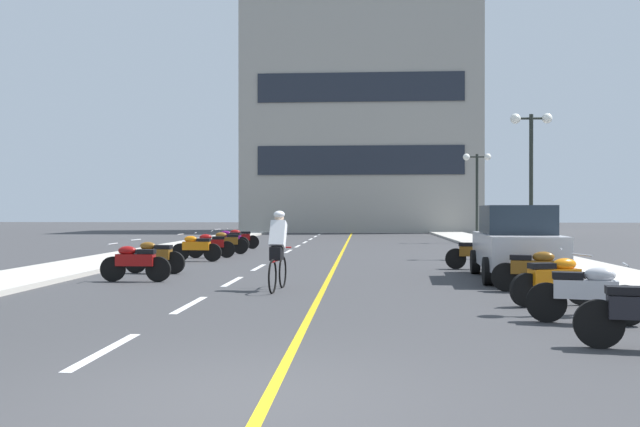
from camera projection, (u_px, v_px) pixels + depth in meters
ground_plane at (335, 253)px, 26.99m from camera, size 140.00×140.00×0.00m
curb_left at (178, 247)px, 30.44m from camera, size 2.40×72.00×0.12m
curb_right at (503, 248)px, 29.52m from camera, size 2.40×72.00×0.12m
lane_dash_0 at (105, 351)px, 8.16m from camera, size 0.14×2.20×0.01m
lane_dash_1 at (190, 305)px, 12.15m from camera, size 0.14×2.20×0.01m
lane_dash_2 at (233, 281)px, 16.14m from camera, size 0.14×2.20×0.01m
lane_dash_3 at (259, 267)px, 20.13m from camera, size 0.14×2.20×0.01m
lane_dash_4 at (276, 258)px, 24.13m from camera, size 0.14×2.20×0.01m
lane_dash_5 at (288, 251)px, 28.12m from camera, size 0.14×2.20×0.01m
lane_dash_6 at (298, 246)px, 32.11m from camera, size 0.14×2.20×0.01m
lane_dash_7 at (305, 242)px, 36.10m from camera, size 0.14×2.20×0.01m
lane_dash_8 at (311, 239)px, 40.09m from camera, size 0.14×2.20×0.01m
lane_dash_9 at (315, 237)px, 44.08m from camera, size 0.14×2.20×0.01m
lane_dash_10 at (319, 234)px, 48.08m from camera, size 0.14×2.20×0.01m
lane_dash_11 at (323, 233)px, 52.07m from camera, size 0.14×2.20×0.01m
centre_line_yellow at (344, 249)px, 29.97m from camera, size 0.12×66.00×0.01m
office_building at (360, 120)px, 55.37m from camera, size 18.47×9.18×18.28m
street_lamp_mid at (531, 151)px, 23.92m from camera, size 1.46×0.36×5.01m
street_lamp_far at (477, 176)px, 35.43m from camera, size 1.46×0.36×4.56m
parked_car_near at (516, 242)px, 16.65m from camera, size 2.12×4.29×1.82m
motorcycle_1 at (586, 292)px, 10.09m from camera, size 1.67×0.68×0.92m
motorcycle_2 at (555, 280)px, 11.98m from camera, size 1.66×0.73×0.92m
motorcycle_3 at (534, 270)px, 14.01m from camera, size 1.68×0.67×0.92m
motorcycle_4 at (135, 262)px, 16.09m from camera, size 1.70×0.60×0.92m
motorcycle_5 at (154, 256)px, 18.20m from camera, size 1.70×0.60×0.92m
motorcycle_6 at (476, 253)px, 19.47m from camera, size 1.70×0.60×0.92m
motorcycle_7 at (196, 247)px, 22.54m from camera, size 1.70×0.60×0.92m
motorcycle_8 at (211, 245)px, 24.21m from camera, size 1.69×0.61×0.92m
motorcycle_9 at (226, 242)px, 26.28m from camera, size 1.70×0.60×0.92m
motorcycle_10 at (230, 240)px, 28.40m from camera, size 1.69×0.62×0.92m
motorcycle_11 at (240, 238)px, 29.89m from camera, size 1.69×0.60×0.92m
cyclist_rider at (278, 249)px, 14.36m from camera, size 0.42×1.77×1.71m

